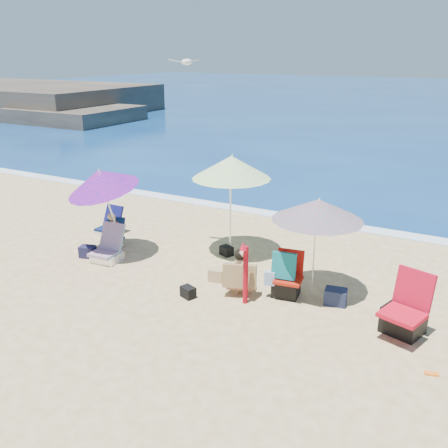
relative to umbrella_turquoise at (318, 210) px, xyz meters
The scene contains 20 objects.
ground 2.51m from the umbrella_turquoise, 145.00° to the right, with size 120.00×120.00×0.00m.
foam 4.60m from the umbrella_turquoise, 111.04° to the left, with size 120.00×0.50×0.04m.
headland 34.36m from the umbrella_turquoise, 147.10° to the left, with size 20.50×11.50×2.60m.
umbrella_turquoise is the anchor object (origin of this frame).
umbrella_striped 2.50m from the umbrella_turquoise, 156.06° to the left, with size 1.80×1.80×2.25m.
umbrella_blue 4.64m from the umbrella_turquoise, behind, with size 2.07×2.10×2.11m.
furled_umbrella 1.66m from the umbrella_turquoise, 135.30° to the right, with size 0.15×0.23×1.20m.
chair_navy 5.70m from the umbrella_turquoise, behind, with size 0.52×0.62×0.70m.
chair_rainbow 4.69m from the umbrella_turquoise, behind, with size 0.61×0.75×0.77m.
camp_chair_left 2.27m from the umbrella_turquoise, 19.73° to the right, with size 0.76×0.98×1.07m.
camp_chair_right 1.43m from the umbrella_turquoise, 142.64° to the right, with size 0.68×0.61×0.90m.
person_center 1.82m from the umbrella_turquoise, 149.87° to the right, with size 0.68×0.65×0.90m.
person_left 5.08m from the umbrella_turquoise, behind, with size 0.59×0.63×0.80m.
bag_navy_a 5.21m from the umbrella_turquoise, behind, with size 0.38×0.32×0.26m.
bag_black_a 2.92m from the umbrella_turquoise, 159.16° to the left, with size 0.34×0.30×0.21m.
bag_tan 2.43m from the umbrella_turquoise, 168.45° to the right, with size 0.32×0.25×0.25m.
bag_navy_b 1.59m from the umbrella_turquoise, 20.29° to the right, with size 0.42×0.34×0.28m.
bag_black_b 2.79m from the umbrella_turquoise, 147.81° to the right, with size 0.32×0.27×0.21m.
orange_item 3.22m from the umbrella_turquoise, 34.24° to the right, with size 0.21×0.14×0.03m.
seagull 4.06m from the umbrella_turquoise, 166.90° to the left, with size 0.67×0.35×0.12m.
Camera 1 is at (4.15, -7.11, 4.30)m, focal length 40.24 mm.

